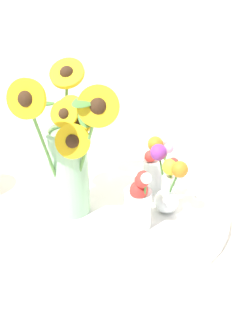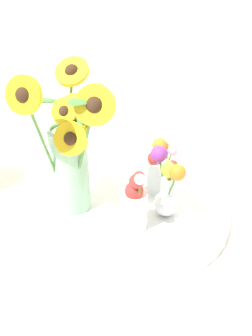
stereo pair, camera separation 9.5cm
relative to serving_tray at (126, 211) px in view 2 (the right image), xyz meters
The scene contains 6 objects.
ground_plane 0.07m from the serving_tray, 57.43° to the right, with size 6.00×6.00×0.00m, color silver.
serving_tray is the anchor object (origin of this frame).
mason_jar_sunflowers 0.22m from the serving_tray, 161.92° to the right, with size 0.25×0.24×0.37m.
vase_small_center 0.12m from the serving_tray, 58.33° to the right, with size 0.07×0.08×0.17m.
vase_bulb_right 0.14m from the serving_tray, ahead, with size 0.10×0.09×0.17m.
vase_small_back 0.15m from the serving_tray, 60.92° to the left, with size 0.08×0.08×0.15m.
Camera 2 is at (0.23, -0.73, 0.60)m, focal length 42.00 mm.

